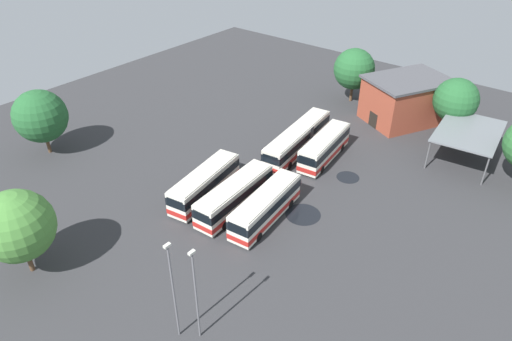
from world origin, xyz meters
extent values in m
plane|color=#333335|center=(0.00, 0.00, 0.00)|extent=(92.63, 92.63, 0.00)
cube|color=silver|center=(-7.17, -0.91, 1.80)|extent=(14.53, 4.31, 2.99)
cube|color=beige|center=(-7.17, -0.91, 3.36)|extent=(13.93, 4.03, 0.14)
cube|color=black|center=(-7.17, -0.91, 2.28)|extent=(14.60, 4.36, 0.96)
cube|color=red|center=(-7.17, -0.91, 0.96)|extent=(14.60, 4.36, 0.60)
cube|color=black|center=(-0.05, -0.04, 2.38)|extent=(0.32, 2.12, 1.10)
cube|color=#47474C|center=(-8.73, -1.10, 1.80)|extent=(1.21, 2.73, 2.87)
cylinder|color=black|center=(-2.91, 0.81, 0.50)|extent=(1.03, 0.42, 1.00)
cylinder|color=black|center=(-2.62, -1.55, 0.50)|extent=(1.03, 0.42, 1.00)
cylinder|color=black|center=(-11.72, -0.26, 0.50)|extent=(1.03, 0.42, 1.00)
cylinder|color=black|center=(-11.43, -2.63, 0.50)|extent=(1.03, 0.42, 1.00)
cube|color=silver|center=(-7.64, 2.95, 1.80)|extent=(10.53, 3.84, 2.99)
cube|color=beige|center=(-7.64, 2.95, 3.36)|extent=(10.09, 3.59, 0.14)
cube|color=black|center=(-7.64, 2.95, 2.28)|extent=(10.58, 3.89, 0.96)
cube|color=red|center=(-7.64, 2.95, 0.96)|extent=(10.58, 3.89, 0.60)
cube|color=black|center=(-2.53, 3.59, 2.38)|extent=(0.32, 2.11, 1.10)
cylinder|color=black|center=(-4.63, 4.53, 0.50)|extent=(1.03, 0.42, 1.00)
cylinder|color=black|center=(-4.33, 2.16, 0.50)|extent=(1.03, 0.42, 1.00)
cylinder|color=black|center=(-10.96, 3.74, 0.50)|extent=(1.03, 0.42, 1.00)
cylinder|color=black|center=(-10.66, 1.37, 0.50)|extent=(1.03, 0.42, 1.00)
cube|color=silver|center=(8.01, -3.23, 1.80)|extent=(10.90, 4.20, 2.99)
cube|color=beige|center=(8.01, -3.23, 3.36)|extent=(10.45, 3.93, 0.14)
cube|color=black|center=(8.01, -3.23, 2.28)|extent=(10.96, 4.25, 0.96)
cube|color=red|center=(8.01, -3.23, 0.96)|extent=(10.96, 4.25, 0.60)
cube|color=black|center=(13.27, -2.41, 2.38)|extent=(0.39, 2.11, 1.10)
cylinder|color=black|center=(11.08, -1.54, 0.50)|extent=(1.03, 0.45, 1.00)
cylinder|color=black|center=(11.45, -3.90, 0.50)|extent=(1.03, 0.45, 1.00)
cylinder|color=black|center=(4.57, -2.57, 0.50)|extent=(1.03, 0.45, 1.00)
cylinder|color=black|center=(4.94, -4.92, 0.50)|extent=(1.03, 0.45, 1.00)
cube|color=silver|center=(7.60, 0.92, 1.80)|extent=(11.18, 3.32, 2.99)
cube|color=beige|center=(7.60, 0.92, 3.36)|extent=(10.72, 3.08, 0.14)
cube|color=black|center=(7.60, 0.92, 2.28)|extent=(11.23, 3.36, 0.96)
cube|color=red|center=(7.60, 0.92, 0.96)|extent=(11.23, 3.36, 0.60)
cube|color=black|center=(13.11, 1.29, 2.38)|extent=(0.20, 2.12, 1.10)
cylinder|color=black|center=(10.93, 2.34, 0.50)|extent=(1.02, 0.37, 1.00)
cylinder|color=black|center=(11.09, -0.04, 0.50)|extent=(1.02, 0.37, 1.00)
cylinder|color=black|center=(4.11, 1.88, 0.50)|extent=(1.02, 0.37, 1.00)
cylinder|color=black|center=(4.27, -0.49, 0.50)|extent=(1.02, 0.37, 1.00)
cube|color=silver|center=(6.98, 4.74, 1.80)|extent=(10.82, 3.70, 2.99)
cube|color=beige|center=(6.98, 4.74, 3.36)|extent=(10.38, 3.45, 0.14)
cube|color=black|center=(6.98, 4.74, 2.28)|extent=(10.88, 3.74, 0.96)
cube|color=red|center=(6.98, 4.74, 0.96)|extent=(10.88, 3.74, 0.60)
cube|color=black|center=(12.26, 5.30, 2.38)|extent=(0.28, 2.12, 1.10)
cylinder|color=black|center=(10.12, 6.27, 0.50)|extent=(1.03, 0.40, 1.00)
cylinder|color=black|center=(10.38, 3.90, 0.50)|extent=(1.03, 0.40, 1.00)
cylinder|color=black|center=(3.58, 5.57, 0.50)|extent=(1.03, 0.40, 1.00)
cylinder|color=black|center=(3.83, 3.20, 0.50)|extent=(1.03, 0.40, 1.00)
cube|color=#99422D|center=(-24.82, 6.19, 3.13)|extent=(13.36, 12.10, 6.27)
cube|color=#4C4C51|center=(-24.82, 6.19, 6.45)|extent=(14.16, 12.83, 0.36)
cube|color=black|center=(-19.97, 3.67, 1.10)|extent=(0.88, 1.62, 2.20)
cube|color=slate|center=(-19.17, 17.00, 4.03)|extent=(11.40, 8.40, 0.20)
cylinder|color=#59595B|center=(-14.48, 20.87, 1.96)|extent=(0.20, 0.20, 3.93)
cylinder|color=#59595B|center=(-13.80, 14.15, 1.96)|extent=(0.20, 0.20, 3.93)
cylinder|color=#59595B|center=(-24.54, 19.84, 1.96)|extent=(0.20, 0.20, 3.93)
cylinder|color=#59595B|center=(-23.85, 13.12, 1.96)|extent=(0.20, 0.20, 3.93)
cylinder|color=slate|center=(22.06, 9.76, 4.45)|extent=(0.16, 0.16, 8.89)
cube|color=silver|center=(22.06, 9.76, 9.07)|extent=(0.56, 0.28, 0.20)
cylinder|color=slate|center=(23.03, 8.36, 4.72)|extent=(0.16, 0.16, 9.44)
cube|color=silver|center=(23.03, 8.36, 9.62)|extent=(0.56, 0.28, 0.20)
cylinder|color=brown|center=(13.83, -26.55, 1.21)|extent=(0.44, 0.44, 2.41)
sphere|color=#235B2D|center=(13.83, -26.55, 5.32)|extent=(6.82, 6.82, 6.82)
cylinder|color=brown|center=(26.74, -7.77, 1.27)|extent=(0.44, 0.44, 2.53)
sphere|color=#478438|center=(26.74, -7.77, 5.35)|extent=(6.62, 6.62, 6.62)
cylinder|color=brown|center=(-26.12, -3.35, 1.34)|extent=(0.44, 0.44, 2.69)
sphere|color=#235B2D|center=(-26.12, -3.35, 5.42)|extent=(6.44, 6.44, 6.44)
cylinder|color=brown|center=(-24.65, 13.15, 1.35)|extent=(0.44, 0.44, 2.69)
sphere|color=#235B2D|center=(-24.65, 13.15, 5.28)|extent=(6.08, 6.08, 6.08)
cylinder|color=black|center=(7.31, -5.30, 0.00)|extent=(3.99, 3.99, 0.01)
cylinder|color=black|center=(-0.34, 2.07, 0.00)|extent=(3.97, 3.97, 0.01)
cylinder|color=black|center=(3.72, 7.43, 0.00)|extent=(3.91, 3.91, 0.01)
cylinder|color=black|center=(-5.84, 7.62, 0.00)|extent=(2.81, 2.81, 0.01)
camera|label=1|loc=(37.99, 28.44, 31.64)|focal=32.43mm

